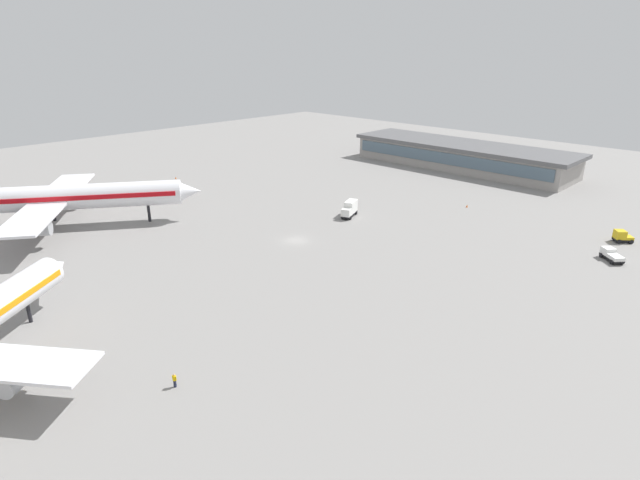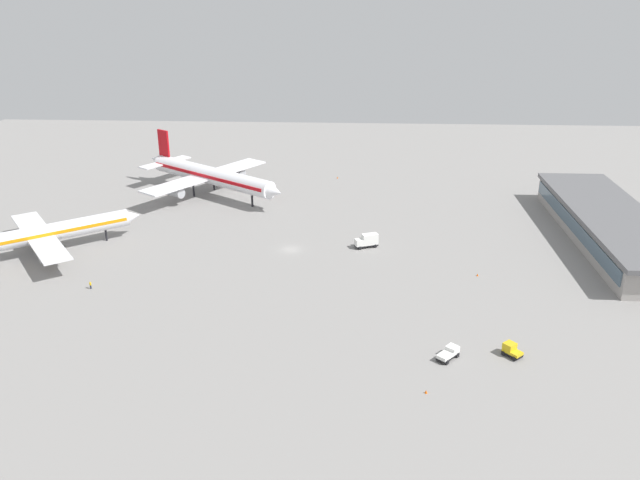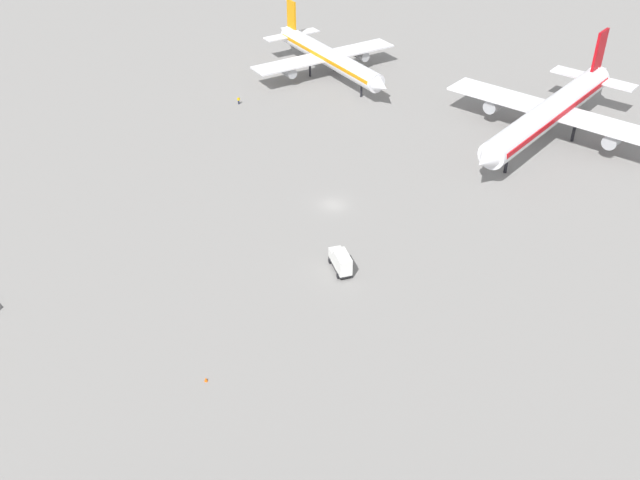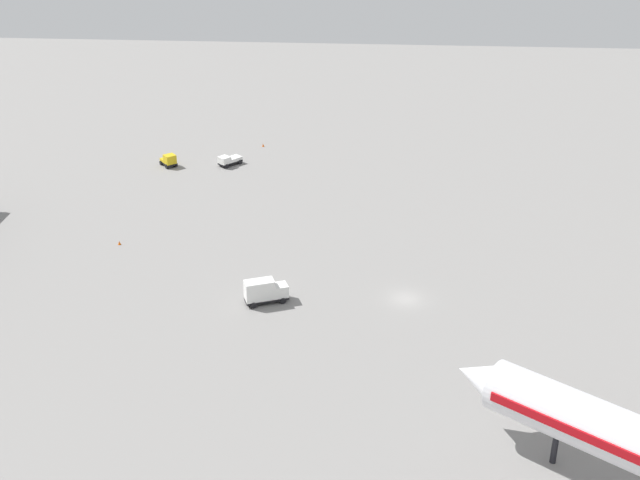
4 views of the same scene
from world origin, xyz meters
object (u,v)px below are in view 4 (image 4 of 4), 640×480
(baggage_tug, at_px, (169,160))
(safety_cone_mid_apron, at_px, (263,145))
(pushback_tractor, at_px, (229,160))
(catering_truck, at_px, (265,291))
(safety_cone_far_side, at_px, (119,243))

(baggage_tug, distance_m, safety_cone_mid_apron, 19.58)
(safety_cone_mid_apron, bearing_deg, pushback_tractor, -25.17)
(baggage_tug, relative_size, safety_cone_mid_apron, 6.23)
(pushback_tractor, bearing_deg, safety_cone_mid_apron, -163.56)
(pushback_tractor, relative_size, catering_truck, 0.77)
(pushback_tractor, xyz_separation_m, catering_truck, (48.50, 13.13, 0.73))
(baggage_tug, bearing_deg, catering_truck, -13.49)
(catering_truck, bearing_deg, safety_cone_mid_apron, 76.42)
(pushback_tractor, height_order, baggage_tug, baggage_tug)
(catering_truck, bearing_deg, pushback_tractor, 83.58)
(catering_truck, bearing_deg, safety_cone_far_side, 126.03)
(pushback_tractor, distance_m, safety_cone_mid_apron, 11.47)
(safety_cone_far_side, bearing_deg, baggage_tug, -179.70)
(catering_truck, distance_m, safety_cone_far_side, 28.21)
(baggage_tug, distance_m, safety_cone_far_side, 32.11)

